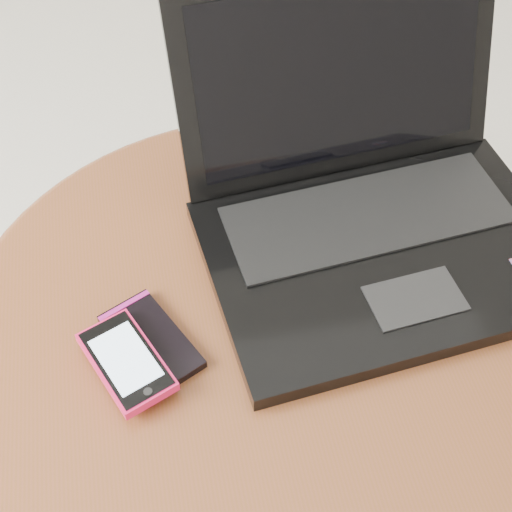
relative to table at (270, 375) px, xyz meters
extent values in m
plane|color=beige|center=(0.07, 0.12, -0.44)|extent=(4.00, 4.00, 0.00)
cylinder|color=#5D2919|center=(0.00, 0.00, -0.42)|extent=(0.40, 0.40, 0.03)
cylinder|color=#5D2919|center=(0.00, 0.00, -0.16)|extent=(0.11, 0.11, 0.49)
cylinder|color=brown|center=(0.00, 0.00, 0.10)|extent=(0.67, 0.67, 0.03)
torus|color=brown|center=(0.00, 0.00, 0.10)|extent=(0.70, 0.70, 0.03)
cube|color=black|center=(0.14, 0.05, 0.13)|extent=(0.43, 0.32, 0.02)
cube|color=black|center=(0.14, 0.11, 0.14)|extent=(0.34, 0.15, 0.00)
cube|color=black|center=(0.15, -0.02, 0.14)|extent=(0.11, 0.07, 0.00)
cube|color=black|center=(0.13, 0.23, 0.26)|extent=(0.40, 0.12, 0.24)
cube|color=black|center=(0.13, 0.22, 0.26)|extent=(0.35, 0.10, 0.20)
cube|color=black|center=(-0.13, -0.01, 0.12)|extent=(0.11, 0.13, 0.01)
cube|color=#B41E82|center=(-0.15, 0.04, 0.13)|extent=(0.06, 0.03, 0.00)
cube|color=#F31957|center=(-0.16, -0.03, 0.13)|extent=(0.10, 0.12, 0.01)
cube|color=black|center=(-0.16, -0.03, 0.14)|extent=(0.09, 0.12, 0.00)
cube|color=silver|center=(-0.16, -0.03, 0.14)|extent=(0.07, 0.09, 0.00)
cylinder|color=black|center=(-0.14, -0.08, 0.14)|extent=(0.01, 0.01, 0.00)
camera|label=1|loc=(-0.11, -0.43, 0.75)|focal=50.13mm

